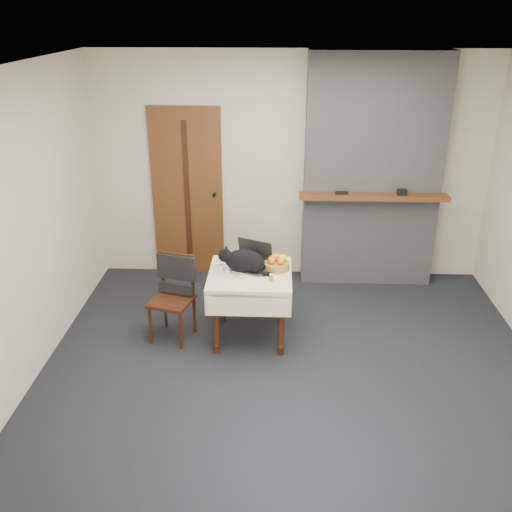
{
  "coord_description": "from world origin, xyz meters",
  "views": [
    {
      "loc": [
        -0.14,
        -4.37,
        3.01
      ],
      "look_at": [
        -0.34,
        0.42,
        0.89
      ],
      "focal_mm": 40.0,
      "sensor_mm": 36.0,
      "label": 1
    }
  ],
  "objects_px": {
    "pill_bottle": "(271,277)",
    "cat": "(245,261)",
    "chair": "(175,284)",
    "fruit_basket": "(277,263)",
    "door": "(188,193)",
    "cream_jar": "(220,268)",
    "side_table": "(250,283)",
    "laptop": "(251,262)"
  },
  "relations": [
    {
      "from": "door",
      "to": "cat",
      "type": "height_order",
      "value": "door"
    },
    {
      "from": "door",
      "to": "fruit_basket",
      "type": "distance_m",
      "value": 1.78
    },
    {
      "from": "cat",
      "to": "cream_jar",
      "type": "relative_size",
      "value": 8.14
    },
    {
      "from": "laptop",
      "to": "cream_jar",
      "type": "distance_m",
      "value": 0.3
    },
    {
      "from": "chair",
      "to": "fruit_basket",
      "type": "bearing_deg",
      "value": 19.03
    },
    {
      "from": "cream_jar",
      "to": "fruit_basket",
      "type": "distance_m",
      "value": 0.54
    },
    {
      "from": "cat",
      "to": "fruit_basket",
      "type": "xyz_separation_m",
      "value": [
        0.3,
        0.08,
        -0.05
      ]
    },
    {
      "from": "door",
      "to": "side_table",
      "type": "height_order",
      "value": "door"
    },
    {
      "from": "cream_jar",
      "to": "pill_bottle",
      "type": "relative_size",
      "value": 0.9
    },
    {
      "from": "cream_jar",
      "to": "chair",
      "type": "xyz_separation_m",
      "value": [
        -0.45,
        0.02,
        -0.19
      ]
    },
    {
      "from": "cream_jar",
      "to": "fruit_basket",
      "type": "bearing_deg",
      "value": 7.65
    },
    {
      "from": "side_table",
      "to": "chair",
      "type": "relative_size",
      "value": 0.92
    },
    {
      "from": "fruit_basket",
      "to": "chair",
      "type": "xyz_separation_m",
      "value": [
        -0.98,
        -0.06,
        -0.21
      ]
    },
    {
      "from": "cat",
      "to": "cream_jar",
      "type": "height_order",
      "value": "cat"
    },
    {
      "from": "cat",
      "to": "chair",
      "type": "height_order",
      "value": "cat"
    },
    {
      "from": "side_table",
      "to": "cat",
      "type": "relative_size",
      "value": 1.49
    },
    {
      "from": "laptop",
      "to": "pill_bottle",
      "type": "distance_m",
      "value": 0.34
    },
    {
      "from": "side_table",
      "to": "laptop",
      "type": "bearing_deg",
      "value": 86.92
    },
    {
      "from": "pill_bottle",
      "to": "cat",
      "type": "bearing_deg",
      "value": 143.4
    },
    {
      "from": "door",
      "to": "cream_jar",
      "type": "bearing_deg",
      "value": -70.52
    },
    {
      "from": "cream_jar",
      "to": "pill_bottle",
      "type": "xyz_separation_m",
      "value": [
        0.49,
        -0.19,
        0.0
      ]
    },
    {
      "from": "cream_jar",
      "to": "cat",
      "type": "bearing_deg",
      "value": -1.48
    },
    {
      "from": "fruit_basket",
      "to": "pill_bottle",
      "type": "bearing_deg",
      "value": -100.13
    },
    {
      "from": "pill_bottle",
      "to": "fruit_basket",
      "type": "height_order",
      "value": "fruit_basket"
    },
    {
      "from": "laptop",
      "to": "cat",
      "type": "bearing_deg",
      "value": -97.08
    },
    {
      "from": "chair",
      "to": "cream_jar",
      "type": "bearing_deg",
      "value": 13.82
    },
    {
      "from": "laptop",
      "to": "cream_jar",
      "type": "bearing_deg",
      "value": -138.71
    },
    {
      "from": "side_table",
      "to": "pill_bottle",
      "type": "xyz_separation_m",
      "value": [
        0.2,
        -0.17,
        0.15
      ]
    },
    {
      "from": "laptop",
      "to": "chair",
      "type": "bearing_deg",
      "value": -149.66
    },
    {
      "from": "fruit_basket",
      "to": "cat",
      "type": "bearing_deg",
      "value": -165.55
    },
    {
      "from": "door",
      "to": "laptop",
      "type": "bearing_deg",
      "value": -59.8
    },
    {
      "from": "door",
      "to": "fruit_basket",
      "type": "relative_size",
      "value": 8.14
    },
    {
      "from": "cream_jar",
      "to": "fruit_basket",
      "type": "xyz_separation_m",
      "value": [
        0.53,
        0.07,
        0.02
      ]
    },
    {
      "from": "laptop",
      "to": "pill_bottle",
      "type": "relative_size",
      "value": 6.33
    },
    {
      "from": "pill_bottle",
      "to": "laptop",
      "type": "bearing_deg",
      "value": 125.27
    },
    {
      "from": "door",
      "to": "laptop",
      "type": "distance_m",
      "value": 1.63
    },
    {
      "from": "side_table",
      "to": "fruit_basket",
      "type": "relative_size",
      "value": 3.18
    },
    {
      "from": "side_table",
      "to": "cat",
      "type": "height_order",
      "value": "cat"
    },
    {
      "from": "chair",
      "to": "cat",
      "type": "bearing_deg",
      "value": 13.97
    },
    {
      "from": "side_table",
      "to": "laptop",
      "type": "height_order",
      "value": "laptop"
    },
    {
      "from": "laptop",
      "to": "cat",
      "type": "xyz_separation_m",
      "value": [
        -0.06,
        -0.09,
        0.04
      ]
    },
    {
      "from": "door",
      "to": "fruit_basket",
      "type": "xyz_separation_m",
      "value": [
        1.06,
        -1.41,
        -0.24
      ]
    }
  ]
}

